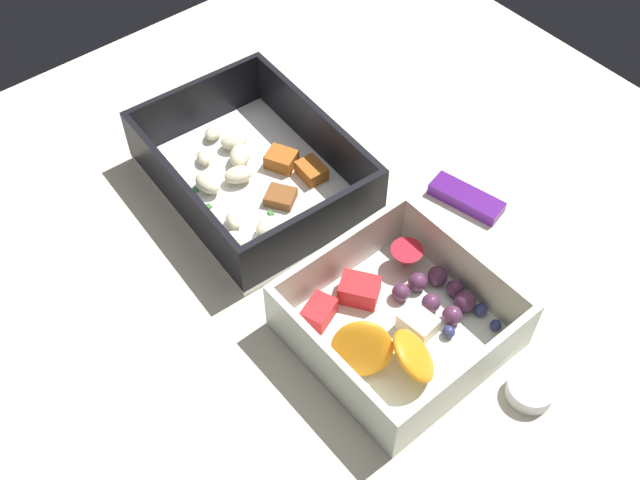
{
  "coord_description": "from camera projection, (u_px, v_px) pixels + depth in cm",
  "views": [
    {
      "loc": [
        30.45,
        -26.91,
        55.0
      ],
      "look_at": [
        -1.36,
        -0.88,
        4.0
      ],
      "focal_mm": 42.52,
      "sensor_mm": 36.0,
      "label": 1
    }
  ],
  "objects": [
    {
      "name": "pasta_container",
      "position": [
        252.0,
        173.0,
        0.71
      ],
      "size": [
        21.33,
        16.48,
        5.92
      ],
      "rotation": [
        0.0,
        0.0,
        -0.05
      ],
      "color": "white",
      "rests_on": "table_surface"
    },
    {
      "name": "fruit_bowl",
      "position": [
        398.0,
        320.0,
        0.6
      ],
      "size": [
        15.24,
        15.41,
        5.61
      ],
      "rotation": [
        0.0,
        0.0,
        0.01
      ],
      "color": "silver",
      "rests_on": "table_surface"
    },
    {
      "name": "table_surface",
      "position": [
        337.0,
        265.0,
        0.68
      ],
      "size": [
        80.0,
        80.0,
        2.0
      ],
      "primitive_type": "cube",
      "color": "beige",
      "rests_on": "ground"
    },
    {
      "name": "candy_bar",
      "position": [
        466.0,
        198.0,
        0.7
      ],
      "size": [
        7.37,
        3.99,
        1.2
      ],
      "primitive_type": "cube",
      "rotation": [
        0.0,
        0.0,
        0.24
      ],
      "color": "#51197A",
      "rests_on": "table_surface"
    },
    {
      "name": "paper_cup_liner",
      "position": [
        530.0,
        390.0,
        0.58
      ],
      "size": [
        3.67,
        3.67,
        1.44
      ],
      "primitive_type": "cylinder",
      "color": "white",
      "rests_on": "table_surface"
    }
  ]
}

